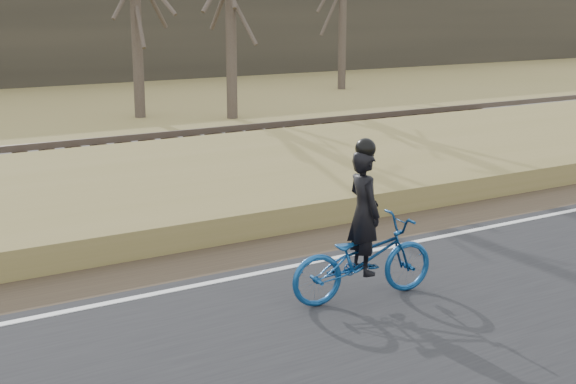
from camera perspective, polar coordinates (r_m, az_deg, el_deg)
cyclist at (r=10.32m, az=5.37°, el=-4.06°), size 2.08×0.93×2.10m
bare_tree_right at (r=26.72m, az=-4.09°, el=12.22°), size 0.36×0.36×6.54m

